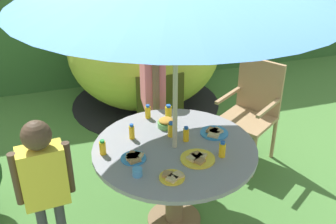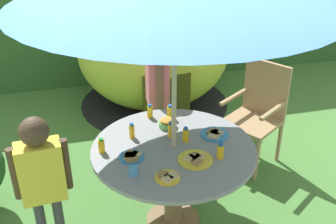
{
  "view_description": "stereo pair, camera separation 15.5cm",
  "coord_description": "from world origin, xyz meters",
  "px_view_note": "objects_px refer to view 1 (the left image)",
  "views": [
    {
      "loc": [
        -0.85,
        -2.51,
        2.48
      ],
      "look_at": [
        -0.0,
        0.16,
        0.98
      ],
      "focal_mm": 43.18,
      "sensor_mm": 36.0,
      "label": 1
    },
    {
      "loc": [
        -0.7,
        -2.55,
        2.48
      ],
      "look_at": [
        -0.0,
        0.16,
        0.98
      ],
      "focal_mm": 43.18,
      "sensor_mm": 36.0,
      "label": 2
    }
  ],
  "objects_px": {
    "plate_front_edge": "(172,177)",
    "juice_bottle_center_front": "(171,129)",
    "plate_near_left": "(214,133)",
    "juice_bottle_mid_left": "(132,132)",
    "snack_bowl": "(166,123)",
    "child_in_yellow_shirt": "(43,176)",
    "cup_near": "(137,172)",
    "dome_tent": "(144,50)",
    "plate_mid_right": "(134,157)",
    "juice_bottle_spot_a": "(148,112)",
    "juice_bottle_center_back": "(103,148)",
    "child_in_pink_shirt": "(152,81)",
    "juice_bottle_far_left": "(168,112)",
    "wooden_chair": "(252,107)",
    "plate_back_edge": "(198,158)",
    "garden_table": "(175,163)",
    "juice_bottle_near_right": "(186,134)",
    "juice_bottle_far_right": "(222,149)"
  },
  "relations": [
    {
      "from": "plate_front_edge",
      "to": "juice_bottle_center_front",
      "type": "distance_m",
      "value": 0.57
    },
    {
      "from": "plate_near_left",
      "to": "juice_bottle_mid_left",
      "type": "height_order",
      "value": "juice_bottle_mid_left"
    },
    {
      "from": "juice_bottle_mid_left",
      "to": "snack_bowl",
      "type": "bearing_deg",
      "value": 16.3
    },
    {
      "from": "child_in_yellow_shirt",
      "to": "cup_near",
      "type": "height_order",
      "value": "child_in_yellow_shirt"
    },
    {
      "from": "cup_near",
      "to": "snack_bowl",
      "type": "bearing_deg",
      "value": 56.12
    },
    {
      "from": "dome_tent",
      "to": "plate_mid_right",
      "type": "height_order",
      "value": "dome_tent"
    },
    {
      "from": "juice_bottle_mid_left",
      "to": "juice_bottle_spot_a",
      "type": "height_order",
      "value": "juice_bottle_mid_left"
    },
    {
      "from": "juice_bottle_center_back",
      "to": "juice_bottle_spot_a",
      "type": "relative_size",
      "value": 0.98
    },
    {
      "from": "child_in_pink_shirt",
      "to": "juice_bottle_far_left",
      "type": "relative_size",
      "value": 10.68
    },
    {
      "from": "wooden_chair",
      "to": "juice_bottle_center_front",
      "type": "bearing_deg",
      "value": -95.96
    },
    {
      "from": "plate_back_edge",
      "to": "juice_bottle_mid_left",
      "type": "height_order",
      "value": "juice_bottle_mid_left"
    },
    {
      "from": "snack_bowl",
      "to": "garden_table",
      "type": "bearing_deg",
      "value": -95.47
    },
    {
      "from": "garden_table",
      "to": "juice_bottle_center_back",
      "type": "height_order",
      "value": "juice_bottle_center_back"
    },
    {
      "from": "snack_bowl",
      "to": "plate_mid_right",
      "type": "distance_m",
      "value": 0.54
    },
    {
      "from": "plate_back_edge",
      "to": "plate_mid_right",
      "type": "bearing_deg",
      "value": 161.8
    },
    {
      "from": "juice_bottle_center_front",
      "to": "wooden_chair",
      "type": "bearing_deg",
      "value": 27.84
    },
    {
      "from": "dome_tent",
      "to": "snack_bowl",
      "type": "relative_size",
      "value": 14.03
    },
    {
      "from": "juice_bottle_center_front",
      "to": "child_in_yellow_shirt",
      "type": "bearing_deg",
      "value": -166.04
    },
    {
      "from": "child_in_yellow_shirt",
      "to": "juice_bottle_near_right",
      "type": "bearing_deg",
      "value": 2.63
    },
    {
      "from": "plate_front_edge",
      "to": "juice_bottle_mid_left",
      "type": "relative_size",
      "value": 1.39
    },
    {
      "from": "juice_bottle_spot_a",
      "to": "plate_near_left",
      "type": "bearing_deg",
      "value": -43.89
    },
    {
      "from": "plate_front_edge",
      "to": "cup_near",
      "type": "xyz_separation_m",
      "value": [
        -0.22,
        0.1,
        0.02
      ]
    },
    {
      "from": "snack_bowl",
      "to": "plate_back_edge",
      "type": "xyz_separation_m",
      "value": [
        0.08,
        -0.53,
        -0.03
      ]
    },
    {
      "from": "plate_back_edge",
      "to": "juice_bottle_far_left",
      "type": "relative_size",
      "value": 2.0
    },
    {
      "from": "juice_bottle_near_right",
      "to": "plate_near_left",
      "type": "bearing_deg",
      "value": 6.16
    },
    {
      "from": "juice_bottle_spot_a",
      "to": "child_in_yellow_shirt",
      "type": "bearing_deg",
      "value": -146.45
    },
    {
      "from": "child_in_yellow_shirt",
      "to": "cup_near",
      "type": "distance_m",
      "value": 0.65
    },
    {
      "from": "plate_near_left",
      "to": "juice_bottle_far_right",
      "type": "relative_size",
      "value": 1.77
    },
    {
      "from": "juice_bottle_far_left",
      "to": "child_in_yellow_shirt",
      "type": "bearing_deg",
      "value": -153.37
    },
    {
      "from": "garden_table",
      "to": "plate_front_edge",
      "type": "relative_size",
      "value": 7.13
    },
    {
      "from": "child_in_pink_shirt",
      "to": "juice_bottle_far_left",
      "type": "height_order",
      "value": "child_in_pink_shirt"
    },
    {
      "from": "dome_tent",
      "to": "juice_bottle_center_back",
      "type": "distance_m",
      "value": 2.37
    },
    {
      "from": "child_in_pink_shirt",
      "to": "juice_bottle_near_right",
      "type": "relative_size",
      "value": 10.9
    },
    {
      "from": "plate_near_left",
      "to": "juice_bottle_center_front",
      "type": "relative_size",
      "value": 1.79
    },
    {
      "from": "plate_near_left",
      "to": "juice_bottle_spot_a",
      "type": "height_order",
      "value": "juice_bottle_spot_a"
    },
    {
      "from": "snack_bowl",
      "to": "juice_bottle_center_back",
      "type": "bearing_deg",
      "value": -156.9
    },
    {
      "from": "juice_bottle_far_left",
      "to": "juice_bottle_center_back",
      "type": "bearing_deg",
      "value": -149.05
    },
    {
      "from": "plate_mid_right",
      "to": "cup_near",
      "type": "distance_m",
      "value": 0.21
    },
    {
      "from": "cup_near",
      "to": "dome_tent",
      "type": "bearing_deg",
      "value": 74.34
    },
    {
      "from": "garden_table",
      "to": "juice_bottle_far_left",
      "type": "bearing_deg",
      "value": 78.45
    },
    {
      "from": "plate_near_left",
      "to": "juice_bottle_near_right",
      "type": "xyz_separation_m",
      "value": [
        -0.26,
        -0.03,
        0.05
      ]
    },
    {
      "from": "juice_bottle_far_left",
      "to": "juice_bottle_far_right",
      "type": "distance_m",
      "value": 0.72
    },
    {
      "from": "juice_bottle_far_left",
      "to": "juice_bottle_mid_left",
      "type": "xyz_separation_m",
      "value": [
        -0.38,
        -0.23,
        0.0
      ]
    },
    {
      "from": "plate_back_edge",
      "to": "juice_bottle_mid_left",
      "type": "distance_m",
      "value": 0.59
    },
    {
      "from": "dome_tent",
      "to": "cup_near",
      "type": "height_order",
      "value": "dome_tent"
    },
    {
      "from": "wooden_chair",
      "to": "plate_back_edge",
      "type": "height_order",
      "value": "wooden_chair"
    },
    {
      "from": "wooden_chair",
      "to": "juice_bottle_center_back",
      "type": "bearing_deg",
      "value": -102.04
    },
    {
      "from": "garden_table",
      "to": "juice_bottle_near_right",
      "type": "distance_m",
      "value": 0.25
    },
    {
      "from": "garden_table",
      "to": "plate_front_edge",
      "type": "distance_m",
      "value": 0.43
    },
    {
      "from": "plate_back_edge",
      "to": "juice_bottle_mid_left",
      "type": "xyz_separation_m",
      "value": [
        -0.4,
        0.44,
        0.05
      ]
    }
  ]
}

